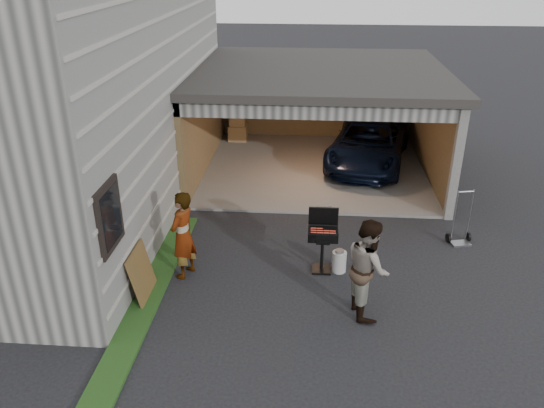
{
  "coord_description": "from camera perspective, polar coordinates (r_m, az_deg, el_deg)",
  "views": [
    {
      "loc": [
        0.61,
        -7.9,
        5.74
      ],
      "look_at": [
        -0.13,
        1.62,
        1.15
      ],
      "focal_mm": 35.0,
      "sensor_mm": 36.0,
      "label": 1
    }
  ],
  "objects": [
    {
      "name": "minivan",
      "position": [
        15.75,
        10.35,
        6.23
      ],
      "size": [
        2.96,
        4.75,
        1.22
      ],
      "primitive_type": "imported",
      "rotation": [
        0.0,
        0.0,
        -0.23
      ],
      "color": "black",
      "rests_on": "ground"
    },
    {
      "name": "garage",
      "position": [
        15.2,
        4.94,
        10.8
      ],
      "size": [
        6.8,
        6.3,
        2.9
      ],
      "color": "#605E59",
      "rests_on": "ground"
    },
    {
      "name": "man",
      "position": [
        9.15,
        10.28,
        -6.75
      ],
      "size": [
        0.84,
        0.99,
        1.79
      ],
      "primitive_type": "imported",
      "rotation": [
        0.0,
        0.0,
        1.78
      ],
      "color": "#3E2818",
      "rests_on": "ground"
    },
    {
      "name": "ground",
      "position": [
        9.78,
        0.0,
        -10.25
      ],
      "size": [
        80.0,
        80.0,
        0.0
      ],
      "primitive_type": "plane",
      "color": "black",
      "rests_on": "ground"
    },
    {
      "name": "bbq_grill",
      "position": [
        10.28,
        5.49,
        -3.43
      ],
      "size": [
        0.57,
        0.5,
        1.28
      ],
      "color": "black",
      "rests_on": "ground"
    },
    {
      "name": "propane_tank",
      "position": [
        10.55,
        7.23,
        -6.17
      ],
      "size": [
        0.34,
        0.34,
        0.42
      ],
      "primitive_type": "cylinder",
      "rotation": [
        0.0,
        0.0,
        0.21
      ],
      "color": "beige",
      "rests_on": "ground"
    },
    {
      "name": "plywood_panel",
      "position": [
        9.87,
        -13.82,
        -7.33
      ],
      "size": [
        0.24,
        0.88,
        0.97
      ],
      "primitive_type": "cube",
      "rotation": [
        0.0,
        -0.21,
        0.0
      ],
      "color": "brown",
      "rests_on": "ground"
    },
    {
      "name": "woman",
      "position": [
        10.16,
        -9.57,
        -3.32
      ],
      "size": [
        0.61,
        0.75,
        1.76
      ],
      "primitive_type": "imported",
      "rotation": [
        0.0,
        0.0,
        -1.92
      ],
      "color": "silver",
      "rests_on": "ground"
    },
    {
      "name": "groundcover_strip",
      "position": [
        9.4,
        -14.66,
        -12.72
      ],
      "size": [
        0.5,
        8.0,
        0.06
      ],
      "primitive_type": "cube",
      "color": "#193814",
      "rests_on": "ground"
    },
    {
      "name": "house",
      "position": [
        13.94,
        -24.49,
        11.02
      ],
      "size": [
        7.0,
        11.0,
        5.5
      ],
      "primitive_type": "cube",
      "color": "#474744",
      "rests_on": "ground"
    },
    {
      "name": "hand_truck",
      "position": [
        12.12,
        19.58,
        -2.97
      ],
      "size": [
        0.53,
        0.45,
        1.22
      ],
      "rotation": [
        0.0,
        0.0,
        0.21
      ],
      "color": "gray",
      "rests_on": "ground"
    }
  ]
}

